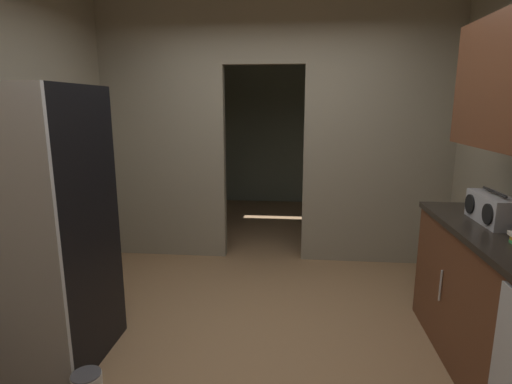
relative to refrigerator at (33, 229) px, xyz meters
name	(u,v)px	position (x,y,z in m)	size (l,w,h in m)	color
ground	(258,347)	(1.43, 0.24, -0.90)	(20.00, 20.00, 0.00)	#93704C
kitchen_partition	(276,125)	(1.45, 2.01, 0.57)	(3.72, 0.12, 2.80)	gray
adjoining_room_shell	(281,124)	(1.43, 3.93, 0.50)	(3.72, 2.78, 2.80)	gray
refrigerator	(33,229)	(0.00, 0.00, 0.00)	(0.80, 0.79, 1.81)	black
boombox	(492,209)	(2.94, 0.33, 0.12)	(0.17, 0.44, 0.21)	#B2B2B7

